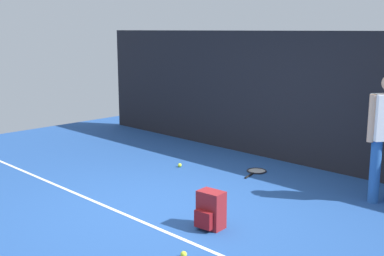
% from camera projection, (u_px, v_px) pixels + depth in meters
% --- Properties ---
extents(ground_plane, '(12.00, 12.00, 0.00)m').
position_uv_depth(ground_plane, '(170.00, 209.00, 6.27)').
color(ground_plane, '#234C93').
extents(back_fence, '(10.00, 0.10, 2.24)m').
position_uv_depth(back_fence, '(302.00, 99.00, 8.13)').
color(back_fence, black).
rests_on(back_fence, ground).
extents(court_line, '(9.00, 0.05, 0.00)m').
position_uv_depth(court_line, '(137.00, 220.00, 5.89)').
color(court_line, white).
rests_on(court_line, ground).
extents(tennis_racket, '(0.39, 0.64, 0.03)m').
position_uv_depth(tennis_racket, '(256.00, 171.00, 7.87)').
color(tennis_racket, black).
rests_on(tennis_racket, ground).
extents(backpack, '(0.32, 0.30, 0.44)m').
position_uv_depth(backpack, '(210.00, 211.00, 5.62)').
color(backpack, maroon).
rests_on(backpack, ground).
extents(tennis_ball_near_player, '(0.07, 0.07, 0.07)m').
position_uv_depth(tennis_ball_near_player, '(180.00, 165.00, 8.15)').
color(tennis_ball_near_player, '#CCE033').
rests_on(tennis_ball_near_player, ground).
extents(tennis_ball_by_fence, '(0.07, 0.07, 0.07)m').
position_uv_depth(tennis_ball_by_fence, '(184.00, 254.00, 4.92)').
color(tennis_ball_by_fence, '#CCE033').
rests_on(tennis_ball_by_fence, ground).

